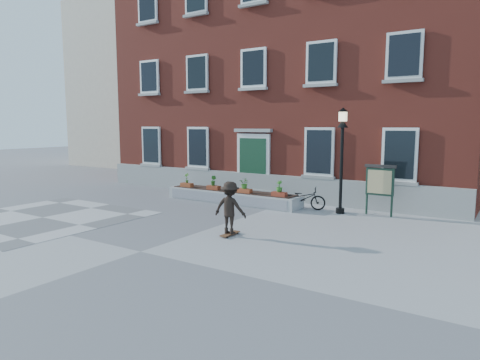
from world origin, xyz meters
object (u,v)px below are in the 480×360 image
Objects in this scene: notice_board at (380,181)px; bicycle at (303,198)px; lamp_post at (342,146)px; skateboarder at (230,208)px.

bicycle is at bearing -170.37° from notice_board.
notice_board reaches higher than bicycle.
notice_board is at bearing 15.98° from lamp_post.
skateboarder is at bearing -107.95° from lamp_post.
lamp_post is at bearing 72.05° from skateboarder.
bicycle is 0.43× the size of lamp_post.
bicycle is 2.94m from notice_board.
notice_board is at bearing -100.22° from bicycle.
bicycle is 1.04× the size of skateboarder.
lamp_post is 5.48m from skateboarder.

